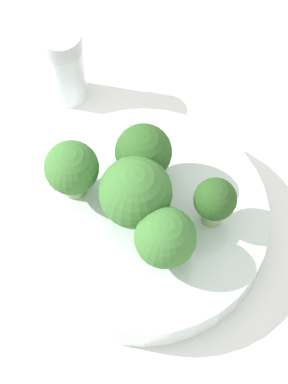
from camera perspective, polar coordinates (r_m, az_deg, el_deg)
ground_plane at (r=0.53m, az=0.00°, el=-3.36°), size 3.00×3.00×0.00m
bowl at (r=0.52m, az=0.00°, el=-2.56°), size 0.20×0.20×0.03m
broccoli_floret_0 at (r=0.49m, az=-6.43°, el=2.01°), size 0.04×0.04×0.06m
broccoli_floret_1 at (r=0.49m, az=-0.05°, el=3.49°), size 0.04×0.04×0.06m
broccoli_floret_2 at (r=0.47m, az=-0.56°, el=-0.50°), size 0.05×0.05×0.06m
broccoli_floret_3 at (r=0.46m, az=1.63°, el=-4.24°), size 0.05×0.05×0.05m
broccoli_floret_4 at (r=0.48m, az=6.31°, el=-0.82°), size 0.03×0.03×0.05m
pepper_shaker at (r=0.58m, az=-7.00°, el=11.08°), size 0.04×0.04×0.08m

